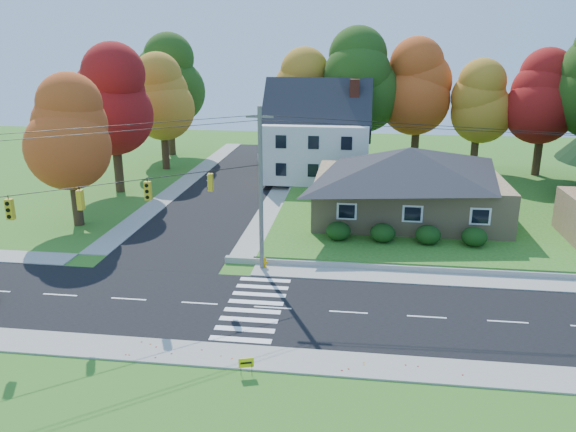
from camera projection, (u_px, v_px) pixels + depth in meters
name	position (u px, v px, depth m)	size (l,w,h in m)	color
ground	(273.00, 308.00, 29.75)	(120.00, 120.00, 0.00)	#3D7923
road_main	(273.00, 308.00, 29.74)	(90.00, 8.00, 0.02)	black
road_cross	(234.00, 184.00, 55.34)	(8.00, 44.00, 0.02)	black
sidewalk_north	(285.00, 271.00, 34.47)	(90.00, 2.00, 0.08)	#9C9A90
sidewalk_south	(255.00, 358.00, 25.00)	(90.00, 2.00, 0.08)	#9C9A90
lawn	(461.00, 204.00, 47.92)	(30.00, 30.00, 0.50)	#3D7923
ranch_house	(408.00, 181.00, 42.91)	(14.60, 10.60, 5.40)	tan
colonial_house	(317.00, 137.00, 54.87)	(10.40, 8.40, 9.60)	silver
hedge_row	(405.00, 234.00, 37.74)	(10.70, 1.70, 1.27)	#163A10
traffic_infrastructure	(273.00, 208.00, 29.51)	(38.10, 10.66, 10.00)	#666059
tree_lot_0	(303.00, 92.00, 59.69)	(6.72, 6.72, 12.51)	#3F2A19
tree_lot_1	(361.00, 81.00, 57.60)	(7.84, 7.84, 14.60)	#3F2A19
tree_lot_2	(419.00, 87.00, 57.99)	(7.28, 7.28, 13.56)	#3F2A19
tree_lot_3	(479.00, 102.00, 56.69)	(6.16, 6.16, 11.47)	#3F2A19
tree_lot_4	(545.00, 97.00, 54.80)	(6.72, 6.72, 12.51)	#3F2A19
tree_west_0	(69.00, 132.00, 41.09)	(6.16, 6.16, 11.47)	#3F2A19
tree_west_1	(112.00, 100.00, 50.28)	(7.28, 7.28, 13.56)	#3F2A19
tree_west_2	(162.00, 97.00, 59.81)	(6.72, 6.72, 12.51)	#3F2A19
tree_west_3	(168.00, 79.00, 67.24)	(7.84, 7.84, 14.60)	#3F2A19
white_car	(264.00, 159.00, 64.01)	(1.30, 3.72, 1.23)	silver
fire_hydrant	(264.00, 263.00, 34.87)	(0.42, 0.33, 0.74)	#EDA800
yard_sign	(246.00, 363.00, 23.61)	(0.63, 0.22, 0.81)	black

